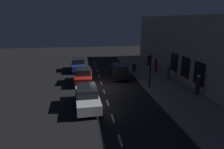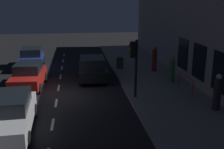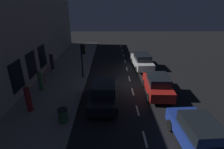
{
  "view_description": "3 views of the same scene",
  "coord_description": "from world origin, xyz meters",
  "px_view_note": "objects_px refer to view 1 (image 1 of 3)",
  "views": [
    {
      "loc": [
        -1.93,
        -18.3,
        6.59
      ],
      "look_at": [
        1.0,
        0.63,
        1.17
      ],
      "focal_mm": 31.78,
      "sensor_mm": 36.0,
      "label": 1
    },
    {
      "loc": [
        1.13,
        -14.9,
        5.44
      ],
      "look_at": [
        3.14,
        -0.41,
        1.32
      ],
      "focal_mm": 43.19,
      "sensor_mm": 36.0,
      "label": 2
    },
    {
      "loc": [
        1.82,
        13.84,
        6.64
      ],
      "look_at": [
        1.66,
        0.51,
        1.06
      ],
      "focal_mm": 27.61,
      "sensor_mm": 36.0,
      "label": 3
    }
  ],
  "objects_px": {
    "parked_car_1": "(84,76)",
    "parked_car_3": "(119,71)",
    "pedestrian_0": "(198,85)",
    "pedestrian_1": "(156,66)",
    "parked_car_0": "(78,65)",
    "parked_car_2": "(87,97)",
    "pedestrian_2": "(168,72)",
    "traffic_light": "(149,66)",
    "trash_bin": "(134,68)"
  },
  "relations": [
    {
      "from": "parked_car_1",
      "to": "parked_car_3",
      "type": "xyz_separation_m",
      "value": [
        4.09,
        1.34,
        0.0
      ]
    },
    {
      "from": "parked_car_3",
      "to": "pedestrian_1",
      "type": "xyz_separation_m",
      "value": [
        4.76,
        1.01,
        0.21
      ]
    },
    {
      "from": "pedestrian_0",
      "to": "parked_car_2",
      "type": "bearing_deg",
      "value": -86.78
    },
    {
      "from": "parked_car_1",
      "to": "pedestrian_1",
      "type": "xyz_separation_m",
      "value": [
        8.86,
        2.35,
        0.22
      ]
    },
    {
      "from": "pedestrian_2",
      "to": "trash_bin",
      "type": "xyz_separation_m",
      "value": [
        -2.77,
        4.07,
        -0.34
      ]
    },
    {
      "from": "trash_bin",
      "to": "parked_car_0",
      "type": "bearing_deg",
      "value": 165.0
    },
    {
      "from": "parked_car_2",
      "to": "trash_bin",
      "type": "height_order",
      "value": "parked_car_2"
    },
    {
      "from": "parked_car_3",
      "to": "trash_bin",
      "type": "relative_size",
      "value": 4.96
    },
    {
      "from": "parked_car_0",
      "to": "parked_car_3",
      "type": "bearing_deg",
      "value": 136.23
    },
    {
      "from": "parked_car_2",
      "to": "pedestrian_0",
      "type": "bearing_deg",
      "value": -178.53
    },
    {
      "from": "pedestrian_1",
      "to": "traffic_light",
      "type": "bearing_deg",
      "value": -29.63
    },
    {
      "from": "parked_car_3",
      "to": "trash_bin",
      "type": "distance_m",
      "value": 3.2
    },
    {
      "from": "parked_car_2",
      "to": "trash_bin",
      "type": "relative_size",
      "value": 5.43
    },
    {
      "from": "traffic_light",
      "to": "parked_car_2",
      "type": "bearing_deg",
      "value": -153.32
    },
    {
      "from": "parked_car_2",
      "to": "parked_car_3",
      "type": "xyz_separation_m",
      "value": [
        3.91,
        7.31,
        -0.0
      ]
    },
    {
      "from": "traffic_light",
      "to": "parked_car_3",
      "type": "xyz_separation_m",
      "value": [
        -1.99,
        4.34,
        -1.54
      ]
    },
    {
      "from": "pedestrian_1",
      "to": "parked_car_0",
      "type": "bearing_deg",
      "value": -110.11
    },
    {
      "from": "traffic_light",
      "to": "pedestrian_2",
      "type": "bearing_deg",
      "value": 38.23
    },
    {
      "from": "pedestrian_0",
      "to": "pedestrian_1",
      "type": "height_order",
      "value": "pedestrian_1"
    },
    {
      "from": "parked_car_2",
      "to": "pedestrian_0",
      "type": "distance_m",
      "value": 9.59
    },
    {
      "from": "parked_car_2",
      "to": "parked_car_3",
      "type": "distance_m",
      "value": 8.29
    },
    {
      "from": "parked_car_0",
      "to": "pedestrian_0",
      "type": "relative_size",
      "value": 2.22
    },
    {
      "from": "trash_bin",
      "to": "pedestrian_1",
      "type": "bearing_deg",
      "value": -25.55
    },
    {
      "from": "parked_car_1",
      "to": "parked_car_3",
      "type": "relative_size",
      "value": 0.96
    },
    {
      "from": "parked_car_3",
      "to": "parked_car_0",
      "type": "bearing_deg",
      "value": 140.46
    },
    {
      "from": "parked_car_1",
      "to": "pedestrian_1",
      "type": "relative_size",
      "value": 2.17
    },
    {
      "from": "parked_car_2",
      "to": "parked_car_1",
      "type": "bearing_deg",
      "value": -90.76
    },
    {
      "from": "traffic_light",
      "to": "pedestrian_1",
      "type": "bearing_deg",
      "value": 62.62
    },
    {
      "from": "pedestrian_0",
      "to": "parked_car_0",
      "type": "bearing_deg",
      "value": -136.75
    },
    {
      "from": "parked_car_0",
      "to": "parked_car_2",
      "type": "height_order",
      "value": "same"
    },
    {
      "from": "pedestrian_0",
      "to": "pedestrian_1",
      "type": "relative_size",
      "value": 0.99
    },
    {
      "from": "parked_car_1",
      "to": "traffic_light",
      "type": "bearing_deg",
      "value": 155.91
    },
    {
      "from": "pedestrian_1",
      "to": "pedestrian_2",
      "type": "xyz_separation_m",
      "value": [
        0.34,
        -2.91,
        -0.09
      ]
    },
    {
      "from": "pedestrian_2",
      "to": "pedestrian_0",
      "type": "bearing_deg",
      "value": -168.97
    },
    {
      "from": "pedestrian_2",
      "to": "parked_car_1",
      "type": "bearing_deg",
      "value": 90.83
    },
    {
      "from": "traffic_light",
      "to": "pedestrian_2",
      "type": "relative_size",
      "value": 1.95
    },
    {
      "from": "parked_car_0",
      "to": "pedestrian_2",
      "type": "distance_m",
      "value": 11.45
    },
    {
      "from": "pedestrian_1",
      "to": "trash_bin",
      "type": "xyz_separation_m",
      "value": [
        -2.44,
        1.17,
        -0.43
      ]
    },
    {
      "from": "parked_car_1",
      "to": "trash_bin",
      "type": "relative_size",
      "value": 4.74
    },
    {
      "from": "parked_car_3",
      "to": "pedestrian_2",
      "type": "bearing_deg",
      "value": -18.98
    },
    {
      "from": "pedestrian_0",
      "to": "pedestrian_2",
      "type": "height_order",
      "value": "pedestrian_0"
    },
    {
      "from": "traffic_light",
      "to": "pedestrian_0",
      "type": "bearing_deg",
      "value": -32.0
    },
    {
      "from": "parked_car_2",
      "to": "pedestrian_1",
      "type": "height_order",
      "value": "pedestrian_1"
    },
    {
      "from": "pedestrian_1",
      "to": "parked_car_1",
      "type": "bearing_deg",
      "value": -77.39
    },
    {
      "from": "parked_car_2",
      "to": "parked_car_3",
      "type": "relative_size",
      "value": 1.09
    },
    {
      "from": "pedestrian_2",
      "to": "parked_car_2",
      "type": "bearing_deg",
      "value": 125.3
    },
    {
      "from": "parked_car_1",
      "to": "pedestrian_1",
      "type": "bearing_deg",
      "value": -162.92
    },
    {
      "from": "traffic_light",
      "to": "parked_car_2",
      "type": "relative_size",
      "value": 0.7
    },
    {
      "from": "parked_car_3",
      "to": "pedestrian_0",
      "type": "distance_m",
      "value": 8.72
    },
    {
      "from": "traffic_light",
      "to": "parked_car_0",
      "type": "relative_size",
      "value": 0.79
    }
  ]
}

